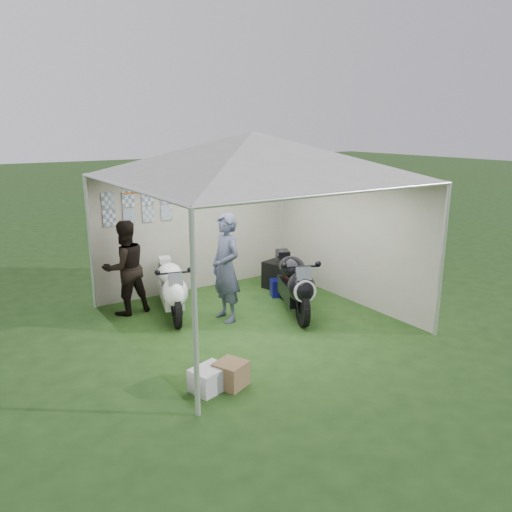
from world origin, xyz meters
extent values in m
plane|color=#1F3C15|center=(0.00, 0.00, 0.00)|extent=(80.00, 80.00, 0.00)
cylinder|color=silver|center=(-2.00, -2.00, 1.15)|extent=(0.06, 0.06, 2.30)
cylinder|color=silver|center=(2.00, -2.00, 1.15)|extent=(0.06, 0.06, 2.30)
cylinder|color=silver|center=(-2.00, 2.00, 1.15)|extent=(0.06, 0.06, 2.30)
cylinder|color=silver|center=(2.00, 2.00, 1.15)|extent=(0.06, 0.06, 2.30)
cube|color=#BCB5A6|center=(0.00, 2.00, 1.15)|extent=(4.00, 0.02, 2.30)
cube|color=#BCB5A6|center=(-2.00, 0.00, 1.15)|extent=(0.02, 4.00, 2.30)
cube|color=#BCB5A6|center=(2.00, 0.00, 1.15)|extent=(0.02, 4.00, 2.30)
pyramid|color=silver|center=(0.00, 0.00, 2.65)|extent=(5.66, 5.66, 0.70)
cube|color=#99A5B7|center=(-1.65, 1.98, 1.85)|extent=(0.22, 0.02, 0.28)
cube|color=#99A5B7|center=(-1.30, 1.98, 1.85)|extent=(0.22, 0.02, 0.28)
cube|color=#99A5B7|center=(-0.95, 1.98, 1.85)|extent=(0.22, 0.01, 0.28)
cube|color=#99A5B7|center=(-0.60, 1.98, 1.85)|extent=(0.22, 0.01, 0.28)
cube|color=#99A5B7|center=(-1.65, 1.98, 1.55)|extent=(0.22, 0.02, 0.28)
cube|color=#99A5B7|center=(-1.30, 1.98, 1.55)|extent=(0.22, 0.01, 0.28)
cube|color=#99A5B7|center=(-0.95, 1.98, 1.55)|extent=(0.22, 0.02, 0.28)
cube|color=#99A5B7|center=(-0.60, 1.98, 1.55)|extent=(0.22, 0.01, 0.28)
cylinder|color=#D8590C|center=(0.20, 1.97, 1.95)|extent=(3.20, 0.02, 0.02)
cylinder|color=black|center=(-1.17, 0.39, 0.27)|extent=(0.23, 0.55, 0.54)
cylinder|color=black|center=(-0.83, 1.61, 0.27)|extent=(0.28, 0.56, 0.54)
cube|color=white|center=(-1.01, 0.95, 0.34)|extent=(0.53, 0.91, 0.27)
ellipsoid|color=white|center=(-1.15, 0.48, 0.56)|extent=(0.54, 0.63, 0.45)
ellipsoid|color=white|center=(-0.99, 1.04, 0.70)|extent=(0.53, 0.64, 0.32)
cube|color=black|center=(-0.89, 1.39, 0.65)|extent=(0.37, 0.58, 0.13)
cube|color=white|center=(-0.81, 1.67, 0.72)|extent=(0.26, 0.31, 0.16)
cube|color=black|center=(-0.91, 1.30, 0.50)|extent=(0.22, 0.50, 0.09)
cube|color=#3F474C|center=(-1.18, 0.37, 0.79)|extent=(0.24, 0.18, 0.19)
cylinder|color=black|center=(0.52, -0.63, 0.30)|extent=(0.32, 0.58, 0.59)
cylinder|color=black|center=(1.06, 0.64, 0.30)|extent=(0.37, 0.60, 0.59)
cube|color=black|center=(0.77, -0.04, 0.37)|extent=(0.68, 0.99, 0.30)
ellipsoid|color=black|center=(0.56, -0.54, 0.61)|extent=(0.64, 0.72, 0.49)
ellipsoid|color=black|center=(0.81, 0.05, 0.77)|extent=(0.64, 0.73, 0.35)
cube|color=black|center=(0.97, 0.41, 0.71)|extent=(0.47, 0.64, 0.14)
cube|color=black|center=(1.09, 0.71, 0.79)|extent=(0.32, 0.36, 0.18)
cube|color=maroon|center=(0.93, 0.32, 0.54)|extent=(0.30, 0.54, 0.10)
cube|color=#3F474C|center=(0.51, -0.65, 0.87)|extent=(0.27, 0.22, 0.21)
cylinder|color=white|center=(0.47, -0.74, 0.61)|extent=(0.33, 0.16, 0.35)
cube|color=#1B1AAC|center=(1.10, 0.73, 0.16)|extent=(0.49, 0.41, 0.31)
imported|color=black|center=(-1.61, 1.43, 0.80)|extent=(0.85, 0.70, 1.59)
imported|color=#4E5573|center=(-0.35, 0.27, 0.88)|extent=(0.44, 0.65, 1.76)
cube|color=black|center=(1.34, 1.19, 0.26)|extent=(0.62, 0.55, 0.53)
cube|color=silver|center=(-1.64, -1.58, 0.14)|extent=(0.50, 0.44, 0.28)
cube|color=brown|center=(-1.37, -1.64, 0.15)|extent=(0.45, 0.45, 0.31)
camera|label=1|loc=(-4.10, -6.42, 3.08)|focal=35.00mm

